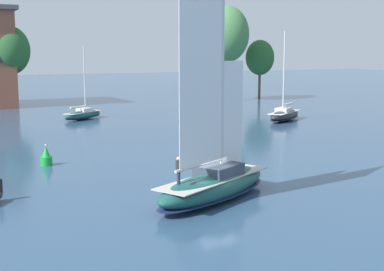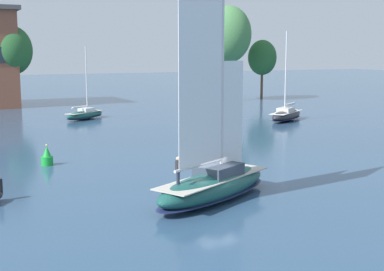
% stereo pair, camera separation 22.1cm
% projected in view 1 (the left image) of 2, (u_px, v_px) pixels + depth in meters
% --- Properties ---
extents(ground_plane, '(400.00, 400.00, 0.00)m').
position_uv_depth(ground_plane, '(214.00, 200.00, 33.13)').
color(ground_plane, '#2D4C6B').
extents(tree_shore_left, '(6.49, 6.49, 13.36)m').
position_uv_depth(tree_shore_left, '(10.00, 51.00, 87.23)').
color(tree_shore_left, '#4C3828').
rests_on(tree_shore_left, ground).
extents(tree_shore_center, '(8.56, 8.56, 17.61)m').
position_uv_depth(tree_shore_center, '(226.00, 34.00, 98.51)').
color(tree_shore_center, brown).
rests_on(tree_shore_center, ground).
extents(tree_shore_right, '(5.58, 5.58, 11.49)m').
position_uv_depth(tree_shore_right, '(260.00, 58.00, 104.45)').
color(tree_shore_right, brown).
rests_on(tree_shore_right, ground).
extents(sailboat_main, '(10.65, 7.19, 14.32)m').
position_uv_depth(sailboat_main, '(214.00, 182.00, 32.97)').
color(sailboat_main, '#194C47').
rests_on(sailboat_main, ground).
extents(sailboat_moored_near_marina, '(8.51, 6.70, 11.81)m').
position_uv_depth(sailboat_moored_near_marina, '(285.00, 115.00, 71.60)').
color(sailboat_moored_near_marina, '#232328').
rests_on(sailboat_moored_near_marina, ground).
extents(sailboat_moored_mid_channel, '(7.05, 5.81, 9.92)m').
position_uv_depth(sailboat_moored_mid_channel, '(83.00, 114.00, 72.94)').
color(sailboat_moored_mid_channel, '#194C47').
rests_on(sailboat_moored_mid_channel, ground).
extents(channel_buoy, '(0.94, 0.94, 1.73)m').
position_uv_depth(channel_buoy, '(46.00, 157.00, 43.07)').
color(channel_buoy, green).
rests_on(channel_buoy, ground).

